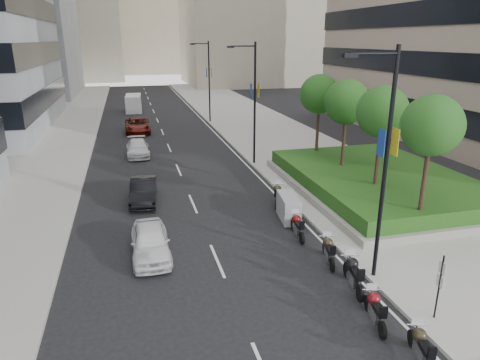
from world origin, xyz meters
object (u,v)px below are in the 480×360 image
object	(u,v)px
motorcycle_3	(329,250)
motorcycle_4	(297,226)
car_d	(138,125)
car_a	(150,242)
car_b	(143,191)
lamp_post_0	(383,157)
motorcycle_1	(375,309)
motorcycle_0	(421,347)
motorcycle_6	(277,195)
car_c	(138,148)
lamp_post_2	(208,78)
motorcycle_5	(288,208)
delivery_van	(134,104)
lamp_post_1	(253,98)
parking_sign	(440,284)
motorcycle_2	(353,274)

from	to	relation	value
motorcycle_3	motorcycle_4	xyz separation A→B (m)	(-0.36, 2.68, 0.01)
car_d	car_a	bearing A→B (deg)	-90.70
car_b	lamp_post_0	bearing A→B (deg)	-48.01
motorcycle_1	motorcycle_0	bearing A→B (deg)	-158.01
lamp_post_0	motorcycle_0	distance (m)	6.51
motorcycle_6	car_c	bearing A→B (deg)	51.28
car_b	car_c	size ratio (longest dim) A/B	0.95
lamp_post_2	motorcycle_3	size ratio (longest dim) A/B	4.47
motorcycle_3	motorcycle_5	xyz separation A→B (m)	(-0.03, 4.77, 0.12)
motorcycle_6	motorcycle_4	bearing A→B (deg)	-164.13
delivery_van	lamp_post_1	bearing A→B (deg)	-71.11
lamp_post_0	parking_sign	size ratio (longest dim) A/B	3.60
lamp_post_1	motorcycle_3	bearing A→B (deg)	-93.82
car_a	car_b	world-z (taller)	car_a
lamp_post_1	car_d	bearing A→B (deg)	119.29
lamp_post_0	lamp_post_2	size ratio (longest dim) A/B	1.00
motorcycle_0	car_b	size ratio (longest dim) A/B	0.46
car_a	lamp_post_2	bearing A→B (deg)	74.82
lamp_post_0	motorcycle_2	size ratio (longest dim) A/B	3.92
lamp_post_0	car_d	bearing A→B (deg)	104.45
lamp_post_1	motorcycle_2	bearing A→B (deg)	-93.33
motorcycle_4	car_b	size ratio (longest dim) A/B	0.50
delivery_van	motorcycle_0	bearing A→B (deg)	-79.02
lamp_post_1	lamp_post_2	world-z (taller)	same
lamp_post_1	motorcycle_1	world-z (taller)	lamp_post_1
lamp_post_0	car_a	distance (m)	10.33
lamp_post_0	car_d	size ratio (longest dim) A/B	1.70
motorcycle_0	lamp_post_0	bearing A→B (deg)	3.26
motorcycle_3	car_a	world-z (taller)	car_a
motorcycle_5	motorcycle_4	bearing A→B (deg)	178.83
lamp_post_2	motorcycle_1	world-z (taller)	lamp_post_2
lamp_post_1	car_c	distance (m)	10.72
lamp_post_0	motorcycle_4	xyz separation A→B (m)	(-1.38, 4.36, -4.51)
car_c	motorcycle_3	bearing A→B (deg)	-70.53
motorcycle_2	delivery_van	bearing A→B (deg)	20.57
motorcycle_6	car_d	xyz separation A→B (m)	(-7.19, 22.77, 0.15)
motorcycle_3	car_b	world-z (taller)	car_b
lamp_post_1	motorcycle_2	size ratio (longest dim) A/B	3.92
motorcycle_0	motorcycle_1	world-z (taller)	motorcycle_1
motorcycle_1	car_b	distance (m)	15.33
car_b	car_d	distance (m)	20.38
motorcycle_2	car_d	xyz separation A→B (m)	(-7.09, 31.87, 0.12)
lamp_post_1	motorcycle_1	size ratio (longest dim) A/B	4.46
motorcycle_1	motorcycle_5	world-z (taller)	motorcycle_5
lamp_post_1	parking_sign	world-z (taller)	lamp_post_1
parking_sign	motorcycle_3	bearing A→B (deg)	109.73
motorcycle_5	lamp_post_0	bearing A→B (deg)	-162.99
motorcycle_5	car_a	size ratio (longest dim) A/B	0.56
lamp_post_1	parking_sign	bearing A→B (deg)	-88.12
motorcycle_1	motorcycle_2	size ratio (longest dim) A/B	0.88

